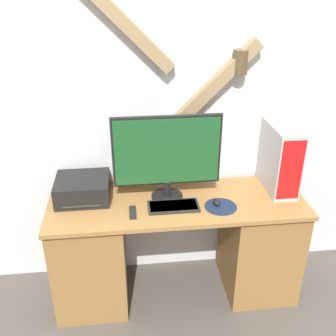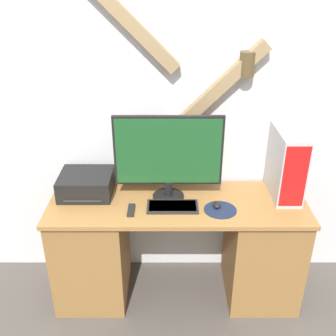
{
  "view_description": "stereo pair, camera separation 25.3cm",
  "coord_description": "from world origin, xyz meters",
  "px_view_note": "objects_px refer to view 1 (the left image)",
  "views": [
    {
      "loc": [
        -0.32,
        -1.95,
        2.21
      ],
      "look_at": [
        -0.06,
        0.29,
        1.05
      ],
      "focal_mm": 42.0,
      "sensor_mm": 36.0,
      "label": 1
    },
    {
      "loc": [
        -0.07,
        -1.96,
        2.21
      ],
      "look_at": [
        -0.06,
        0.29,
        1.05
      ],
      "focal_mm": 42.0,
      "sensor_mm": 36.0,
      "label": 2
    }
  ],
  "objects_px": {
    "printer": "(83,189)",
    "remote_control": "(133,212)",
    "mouse": "(217,202)",
    "keyboard": "(173,206)",
    "computer_tower": "(279,157)",
    "monitor": "(167,154)"
  },
  "relations": [
    {
      "from": "printer",
      "to": "remote_control",
      "type": "distance_m",
      "value": 0.41
    },
    {
      "from": "monitor",
      "to": "computer_tower",
      "type": "xyz_separation_m",
      "value": [
        0.79,
        0.07,
        -0.09
      ]
    },
    {
      "from": "mouse",
      "to": "remote_control",
      "type": "height_order",
      "value": "mouse"
    },
    {
      "from": "mouse",
      "to": "printer",
      "type": "distance_m",
      "value": 0.91
    },
    {
      "from": "computer_tower",
      "to": "mouse",
      "type": "bearing_deg",
      "value": -157.27
    },
    {
      "from": "keyboard",
      "to": "remote_control",
      "type": "bearing_deg",
      "value": -171.59
    },
    {
      "from": "printer",
      "to": "monitor",
      "type": "bearing_deg",
      "value": -5.3
    },
    {
      "from": "remote_control",
      "to": "monitor",
      "type": "bearing_deg",
      "value": 36.28
    },
    {
      "from": "keyboard",
      "to": "computer_tower",
      "type": "bearing_deg",
      "value": 14.82
    },
    {
      "from": "monitor",
      "to": "remote_control",
      "type": "distance_m",
      "value": 0.44
    },
    {
      "from": "keyboard",
      "to": "computer_tower",
      "type": "xyz_separation_m",
      "value": [
        0.77,
        0.2,
        0.23
      ]
    },
    {
      "from": "printer",
      "to": "keyboard",
      "type": "bearing_deg",
      "value": -17.66
    },
    {
      "from": "monitor",
      "to": "printer",
      "type": "bearing_deg",
      "value": 174.7
    },
    {
      "from": "mouse",
      "to": "printer",
      "type": "relative_size",
      "value": 0.21
    },
    {
      "from": "computer_tower",
      "to": "remote_control",
      "type": "bearing_deg",
      "value": -166.82
    },
    {
      "from": "keyboard",
      "to": "printer",
      "type": "relative_size",
      "value": 0.94
    },
    {
      "from": "printer",
      "to": "computer_tower",
      "type": "bearing_deg",
      "value": 0.53
    },
    {
      "from": "mouse",
      "to": "printer",
      "type": "height_order",
      "value": "printer"
    },
    {
      "from": "keyboard",
      "to": "printer",
      "type": "xyz_separation_m",
      "value": [
        -0.6,
        0.19,
        0.06
      ]
    },
    {
      "from": "keyboard",
      "to": "computer_tower",
      "type": "height_order",
      "value": "computer_tower"
    },
    {
      "from": "keyboard",
      "to": "remote_control",
      "type": "xyz_separation_m",
      "value": [
        -0.27,
        -0.04,
        -0.0
      ]
    },
    {
      "from": "printer",
      "to": "remote_control",
      "type": "xyz_separation_m",
      "value": [
        0.33,
        -0.23,
        -0.06
      ]
    }
  ]
}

